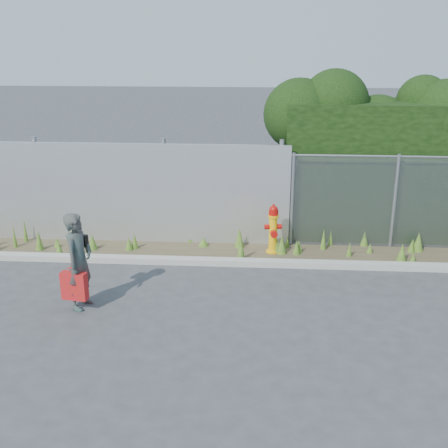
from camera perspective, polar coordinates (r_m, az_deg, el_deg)
ground at (r=9.63m, az=1.24°, el=-8.39°), size 80.00×80.00×0.00m
curb at (r=11.24m, az=1.67°, el=-3.91°), size 16.00×0.22×0.12m
weed_strip at (r=11.85m, az=0.18°, el=-2.26°), size 16.00×1.34×0.54m
corrugated_fence at (r=12.55m, az=-13.06°, el=3.11°), size 8.50×0.21×2.30m
chainlink_fence at (r=12.65m, az=21.56°, el=2.04°), size 6.50×0.07×2.05m
hedge at (r=13.41m, az=21.28°, el=7.35°), size 7.80×2.15×3.69m
fire_hydrant at (r=11.71m, az=5.00°, el=-0.59°), size 0.36×0.32×1.07m
woman at (r=9.60m, az=-14.52°, el=-3.68°), size 0.52×0.68×1.66m
red_tote_bag at (r=9.64m, az=-14.96°, el=-6.08°), size 0.43×0.16×0.56m
black_shoulder_bag at (r=9.68m, az=-14.41°, el=-1.62°), size 0.26×0.11×0.19m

